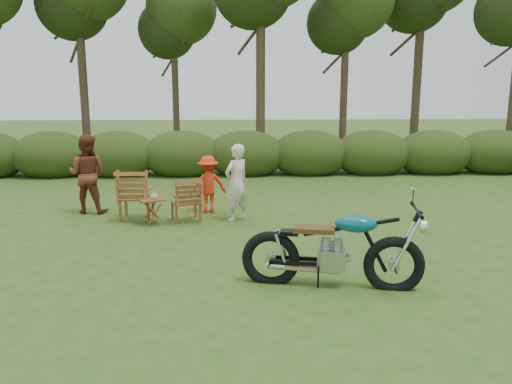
{
  "coord_description": "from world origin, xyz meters",
  "views": [
    {
      "loc": [
        -0.48,
        -6.58,
        2.58
      ],
      "look_at": [
        -0.06,
        1.71,
        0.9
      ],
      "focal_mm": 35.0,
      "sensor_mm": 36.0,
      "label": 1
    }
  ],
  "objects_px": {
    "side_table": "(153,212)",
    "lawn_chair_right": "(186,221)",
    "child": "(209,212)",
    "cup": "(154,196)",
    "motorcycle": "(330,285)",
    "lawn_chair_left": "(137,219)",
    "adult_a": "(237,220)",
    "adult_b": "(90,212)"
  },
  "relations": [
    {
      "from": "side_table",
      "to": "lawn_chair_right",
      "type": "bearing_deg",
      "value": 20.18
    },
    {
      "from": "side_table",
      "to": "child",
      "type": "relative_size",
      "value": 0.41
    },
    {
      "from": "side_table",
      "to": "cup",
      "type": "relative_size",
      "value": 4.16
    },
    {
      "from": "motorcycle",
      "to": "cup",
      "type": "height_order",
      "value": "motorcycle"
    },
    {
      "from": "lawn_chair_right",
      "to": "lawn_chair_left",
      "type": "height_order",
      "value": "lawn_chair_left"
    },
    {
      "from": "motorcycle",
      "to": "cup",
      "type": "distance_m",
      "value": 4.42
    },
    {
      "from": "motorcycle",
      "to": "side_table",
      "type": "bearing_deg",
      "value": 142.41
    },
    {
      "from": "lawn_chair_right",
      "to": "adult_a",
      "type": "bearing_deg",
      "value": 160.79
    },
    {
      "from": "motorcycle",
      "to": "lawn_chair_left",
      "type": "relative_size",
      "value": 2.2
    },
    {
      "from": "lawn_chair_left",
      "to": "side_table",
      "type": "bearing_deg",
      "value": 133.02
    },
    {
      "from": "cup",
      "to": "adult_b",
      "type": "relative_size",
      "value": 0.07
    },
    {
      "from": "lawn_chair_right",
      "to": "adult_a",
      "type": "relative_size",
      "value": 0.57
    },
    {
      "from": "adult_b",
      "to": "child",
      "type": "distance_m",
      "value": 2.58
    },
    {
      "from": "lawn_chair_right",
      "to": "side_table",
      "type": "height_order",
      "value": "side_table"
    },
    {
      "from": "motorcycle",
      "to": "adult_a",
      "type": "height_order",
      "value": "adult_a"
    },
    {
      "from": "lawn_chair_left",
      "to": "child",
      "type": "xyz_separation_m",
      "value": [
        1.45,
        0.48,
        0.0
      ]
    },
    {
      "from": "adult_a",
      "to": "motorcycle",
      "type": "bearing_deg",
      "value": 67.33
    },
    {
      "from": "lawn_chair_left",
      "to": "side_table",
      "type": "distance_m",
      "value": 0.65
    },
    {
      "from": "adult_b",
      "to": "child",
      "type": "xyz_separation_m",
      "value": [
        2.58,
        -0.11,
        0.0
      ]
    },
    {
      "from": "adult_b",
      "to": "child",
      "type": "relative_size",
      "value": 1.36
    },
    {
      "from": "side_table",
      "to": "child",
      "type": "distance_m",
      "value": 1.43
    },
    {
      "from": "adult_b",
      "to": "child",
      "type": "bearing_deg",
      "value": -175.18
    },
    {
      "from": "lawn_chair_left",
      "to": "adult_a",
      "type": "height_order",
      "value": "adult_a"
    },
    {
      "from": "motorcycle",
      "to": "child",
      "type": "xyz_separation_m",
      "value": [
        -1.83,
        4.27,
        0.0
      ]
    },
    {
      "from": "lawn_chair_right",
      "to": "lawn_chair_left",
      "type": "relative_size",
      "value": 0.85
    },
    {
      "from": "side_table",
      "to": "child",
      "type": "xyz_separation_m",
      "value": [
        1.05,
        0.94,
        -0.25
      ]
    },
    {
      "from": "lawn_chair_right",
      "to": "side_table",
      "type": "relative_size",
      "value": 1.74
    },
    {
      "from": "lawn_chair_left",
      "to": "child",
      "type": "distance_m",
      "value": 1.53
    },
    {
      "from": "lawn_chair_right",
      "to": "child",
      "type": "height_order",
      "value": "child"
    },
    {
      "from": "lawn_chair_right",
      "to": "adult_a",
      "type": "height_order",
      "value": "adult_a"
    },
    {
      "from": "cup",
      "to": "adult_a",
      "type": "relative_size",
      "value": 0.08
    },
    {
      "from": "child",
      "to": "cup",
      "type": "bearing_deg",
      "value": 23.88
    },
    {
      "from": "adult_b",
      "to": "cup",
      "type": "bearing_deg",
      "value": 153.72
    },
    {
      "from": "adult_b",
      "to": "motorcycle",
      "type": "bearing_deg",
      "value": 142.52
    },
    {
      "from": "adult_a",
      "to": "lawn_chair_right",
      "type": "bearing_deg",
      "value": -43.16
    },
    {
      "from": "motorcycle",
      "to": "side_table",
      "type": "xyz_separation_m",
      "value": [
        -2.88,
        3.33,
        0.25
      ]
    },
    {
      "from": "motorcycle",
      "to": "child",
      "type": "distance_m",
      "value": 4.64
    },
    {
      "from": "motorcycle",
      "to": "lawn_chair_right",
      "type": "xyz_separation_m",
      "value": [
        -2.25,
        3.56,
        0.0
      ]
    },
    {
      "from": "lawn_chair_right",
      "to": "side_table",
      "type": "xyz_separation_m",
      "value": [
        -0.63,
        -0.23,
        0.25
      ]
    },
    {
      "from": "lawn_chair_left",
      "to": "child",
      "type": "height_order",
      "value": "child"
    },
    {
      "from": "motorcycle",
      "to": "adult_b",
      "type": "distance_m",
      "value": 6.21
    },
    {
      "from": "motorcycle",
      "to": "adult_a",
      "type": "xyz_separation_m",
      "value": [
        -1.23,
        3.54,
        0.0
      ]
    }
  ]
}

